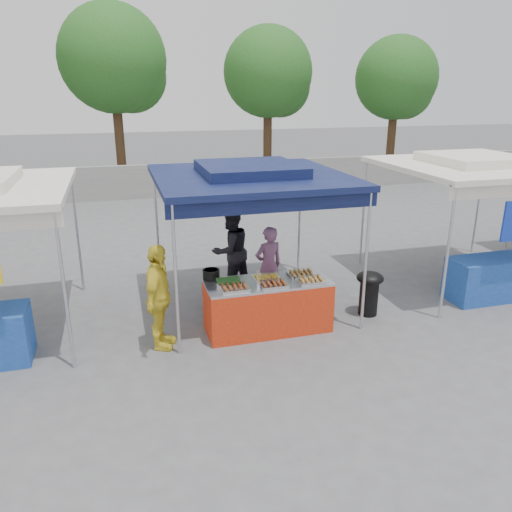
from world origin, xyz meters
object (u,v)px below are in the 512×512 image
object	(u,v)px
cooking_pot	(211,274)
vendor_woman	(268,266)
wok_burner	(369,289)
helper_man	(231,251)
customer_person	(159,298)
vendor_table	(268,306)

from	to	relation	value
cooking_pot	vendor_woman	xyz separation A→B (m)	(1.17, 0.63, -0.19)
cooking_pot	vendor_woman	distance (m)	1.34
wok_burner	vendor_woman	world-z (taller)	vendor_woman
helper_man	customer_person	xyz separation A→B (m)	(-1.53, -1.85, -0.02)
helper_man	cooking_pot	bearing A→B (deg)	40.98
vendor_table	helper_man	xyz separation A→B (m)	(-0.21, 1.73, 0.42)
cooking_pot	wok_burner	xyz separation A→B (m)	(2.72, -0.27, -0.46)
helper_man	customer_person	size ratio (longest dim) A/B	1.03
cooking_pot	customer_person	size ratio (longest dim) A/B	0.17
vendor_woman	customer_person	world-z (taller)	customer_person
cooking_pot	helper_man	world-z (taller)	helper_man
vendor_woman	helper_man	bearing A→B (deg)	-66.79
wok_burner	customer_person	xyz separation A→B (m)	(-3.61, -0.20, 0.35)
helper_man	customer_person	world-z (taller)	helper_man
customer_person	cooking_pot	bearing A→B (deg)	-42.47
cooking_pot	customer_person	bearing A→B (deg)	-152.03
cooking_pot	wok_burner	world-z (taller)	cooking_pot
cooking_pot	vendor_table	bearing A→B (deg)	-22.28
cooking_pot	helper_man	bearing A→B (deg)	64.98
vendor_table	vendor_woman	world-z (taller)	vendor_woman
helper_man	vendor_table	bearing A→B (deg)	72.96
vendor_woman	helper_man	xyz separation A→B (m)	(-0.52, 0.74, 0.11)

